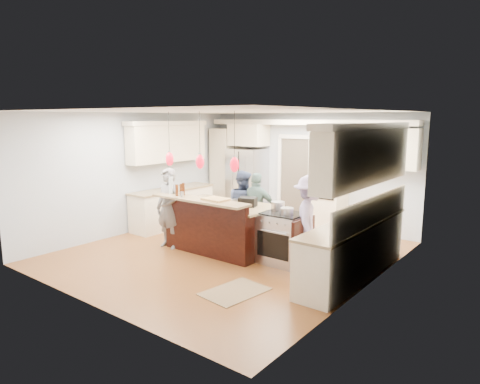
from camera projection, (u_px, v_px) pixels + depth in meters
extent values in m
plane|color=#955D28|center=(229.00, 253.00, 8.30)|extent=(6.00, 6.00, 0.00)
cube|color=#B2BCC6|center=(307.00, 169.00, 10.40)|extent=(5.50, 0.04, 2.70)
cube|color=#B2BCC6|center=(87.00, 211.00, 5.73)|extent=(5.50, 0.04, 2.70)
cube|color=#B2BCC6|center=(135.00, 173.00, 9.73)|extent=(0.04, 6.00, 2.70)
cube|color=#B2BCC6|center=(370.00, 201.00, 6.40)|extent=(0.04, 6.00, 2.70)
cube|color=white|center=(228.00, 111.00, 7.83)|extent=(5.50, 6.00, 0.04)
cube|color=#B7B7BC|center=(247.00, 183.00, 11.13)|extent=(0.90, 0.70, 1.80)
cube|color=beige|center=(329.00, 182.00, 9.72)|extent=(0.72, 0.64, 2.30)
cube|color=black|center=(322.00, 165.00, 9.40)|extent=(0.60, 0.02, 0.35)
cube|color=black|center=(322.00, 188.00, 9.49)|extent=(0.60, 0.02, 0.50)
cylinder|color=#B7B7BC|center=(321.00, 177.00, 9.42)|extent=(0.55, 0.02, 0.02)
cube|color=beige|center=(225.00, 171.00, 11.62)|extent=(0.60, 0.58, 2.30)
cube|color=beige|center=(249.00, 135.00, 10.96)|extent=(0.95, 0.58, 0.55)
cube|color=beige|center=(378.00, 148.00, 9.07)|extent=(1.70, 0.35, 0.85)
cube|color=beige|center=(304.00, 122.00, 10.05)|extent=(5.30, 0.38, 0.12)
cube|color=#4C443A|center=(297.00, 181.00, 10.59)|extent=(0.90, 0.06, 2.10)
cube|color=white|center=(298.00, 137.00, 10.38)|extent=(1.04, 0.06, 0.10)
cube|color=beige|center=(354.00, 250.00, 7.00)|extent=(0.60, 3.00, 0.88)
cube|color=tan|center=(355.00, 223.00, 6.92)|extent=(0.64, 3.05, 0.04)
cube|color=beige|center=(365.00, 157.00, 6.67)|extent=(0.35, 3.00, 0.85)
cube|color=beige|center=(366.00, 126.00, 6.59)|extent=(0.37, 3.10, 0.10)
cube|color=beige|center=(173.00, 208.00, 10.29)|extent=(0.60, 2.20, 0.88)
cube|color=tan|center=(172.00, 189.00, 10.22)|extent=(0.64, 2.25, 0.04)
cube|color=beige|center=(168.00, 144.00, 10.10)|extent=(0.35, 2.20, 0.85)
cube|color=beige|center=(167.00, 123.00, 10.01)|extent=(0.37, 2.30, 0.10)
cube|color=black|center=(224.00, 227.00, 8.49)|extent=(2.00, 1.00, 0.88)
cube|color=tan|center=(224.00, 205.00, 8.41)|extent=(2.10, 1.10, 0.04)
cube|color=black|center=(205.00, 228.00, 8.04)|extent=(2.00, 0.12, 1.08)
cube|color=tan|center=(199.00, 200.00, 7.83)|extent=(2.10, 0.42, 0.04)
cube|color=black|center=(248.00, 202.00, 8.14)|extent=(0.39, 0.36, 0.17)
cube|color=#B7B7BC|center=(283.00, 239.00, 7.65)|extent=(0.76, 0.66, 0.90)
cube|color=black|center=(272.00, 246.00, 7.40)|extent=(0.65, 0.01, 0.45)
cube|color=black|center=(283.00, 214.00, 7.57)|extent=(0.72, 0.59, 0.02)
cube|color=black|center=(303.00, 243.00, 7.41)|extent=(0.06, 0.71, 0.88)
cylinder|color=black|center=(169.00, 132.00, 8.14)|extent=(0.01, 0.01, 0.75)
ellipsoid|color=red|center=(170.00, 159.00, 8.23)|extent=(0.15, 0.15, 0.26)
cylinder|color=black|center=(200.00, 132.00, 7.65)|extent=(0.01, 0.01, 0.75)
ellipsoid|color=red|center=(200.00, 162.00, 7.74)|extent=(0.15, 0.15, 0.26)
cylinder|color=black|center=(234.00, 133.00, 7.17)|extent=(0.01, 0.01, 0.75)
ellipsoid|color=red|center=(234.00, 165.00, 7.26)|extent=(0.15, 0.15, 0.26)
imported|color=slate|center=(169.00, 208.00, 8.52)|extent=(0.62, 0.44, 1.61)
imported|color=navy|center=(243.00, 206.00, 9.02)|extent=(0.81, 0.68, 1.51)
imported|color=slate|center=(257.00, 208.00, 8.80)|extent=(0.93, 0.56, 1.48)
imported|color=#A393C6|center=(311.00, 221.00, 7.41)|extent=(1.03, 1.22, 1.63)
cube|color=#846648|center=(235.00, 292.00, 6.42)|extent=(0.79, 1.05, 0.01)
cylinder|color=silver|center=(171.00, 185.00, 8.35)|extent=(0.09, 0.09, 0.33)
cylinder|color=#4F240E|center=(181.00, 190.00, 8.16)|extent=(0.06, 0.06, 0.22)
cylinder|color=#4F240E|center=(177.00, 190.00, 8.10)|extent=(0.06, 0.06, 0.22)
cylinder|color=#4F240E|center=(183.00, 189.00, 8.21)|extent=(0.06, 0.06, 0.23)
cylinder|color=#B7B7BC|center=(182.00, 194.00, 7.98)|extent=(0.07, 0.07, 0.11)
cube|color=tan|center=(216.00, 199.00, 7.69)|extent=(0.48, 0.36, 0.04)
cylinder|color=#B7B7BC|center=(278.00, 206.00, 7.85)|extent=(0.25, 0.25, 0.15)
cylinder|color=#B7B7BC|center=(287.00, 211.00, 7.48)|extent=(0.22, 0.22, 0.11)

